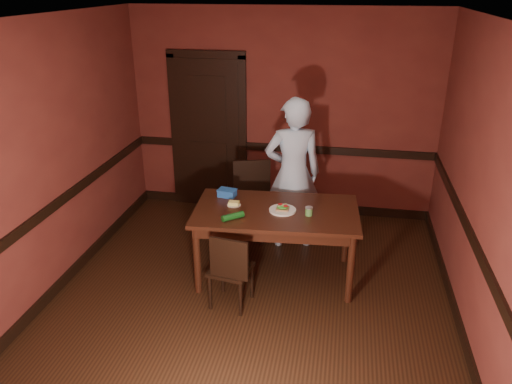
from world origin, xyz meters
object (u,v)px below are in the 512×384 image
(dining_table, at_px, (276,243))
(cheese_saucer, at_px, (234,204))
(chair_far, at_px, (244,203))
(sandwich_plate, at_px, (283,209))
(person, at_px, (293,174))
(food_tub, at_px, (227,193))
(sauce_jar, at_px, (309,211))
(chair_near, at_px, (231,268))

(dining_table, distance_m, cheese_saucer, 0.61)
(chair_far, height_order, sandwich_plate, chair_far)
(dining_table, bearing_deg, chair_far, 119.71)
(person, height_order, sandwich_plate, person)
(dining_table, bearing_deg, food_tub, 153.49)
(sauce_jar, height_order, food_tub, sauce_jar)
(chair_far, relative_size, sauce_jar, 10.81)
(cheese_saucer, bearing_deg, chair_near, -80.89)
(dining_table, relative_size, cheese_saucer, 11.58)
(chair_near, xyz_separation_m, person, (0.44, 1.33, 0.50))
(dining_table, bearing_deg, sauce_jar, -16.10)
(chair_far, xyz_separation_m, person, (0.58, 0.01, 0.42))
(sandwich_plate, bearing_deg, person, 88.91)
(chair_far, relative_size, food_tub, 4.51)
(chair_far, distance_m, food_tub, 0.62)
(sandwich_plate, height_order, food_tub, food_tub)
(person, xyz_separation_m, food_tub, (-0.66, -0.51, -0.07))
(chair_near, bearing_deg, dining_table, -112.60)
(chair_far, xyz_separation_m, sauce_jar, (0.84, -0.82, 0.35))
(person, xyz_separation_m, sandwich_plate, (-0.01, -0.77, -0.09))
(dining_table, height_order, sandwich_plate, sandwich_plate)
(person, bearing_deg, sauce_jar, 92.45)
(cheese_saucer, bearing_deg, dining_table, -2.48)
(sauce_jar, xyz_separation_m, cheese_saucer, (-0.79, 0.09, -0.03))
(chair_far, distance_m, chair_near, 1.34)
(person, bearing_deg, food_tub, 22.98)
(dining_table, relative_size, chair_far, 1.73)
(cheese_saucer, relative_size, food_tub, 0.68)
(chair_near, height_order, food_tub, food_tub)
(person, relative_size, sandwich_plate, 6.50)
(dining_table, xyz_separation_m, cheese_saucer, (-0.45, 0.02, 0.41))
(sauce_jar, bearing_deg, dining_table, 167.92)
(cheese_saucer, distance_m, food_tub, 0.25)
(dining_table, height_order, sauce_jar, sauce_jar)
(chair_far, bearing_deg, chair_near, -100.78)
(person, relative_size, sauce_jar, 20.08)
(chair_far, height_order, cheese_saucer, chair_far)
(dining_table, relative_size, chair_near, 2.10)
(dining_table, bearing_deg, person, 79.70)
(dining_table, distance_m, sandwich_plate, 0.42)
(sauce_jar, bearing_deg, food_tub, 161.24)
(chair_near, bearing_deg, sauce_jar, -135.08)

